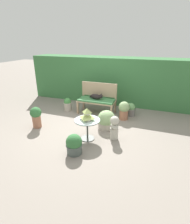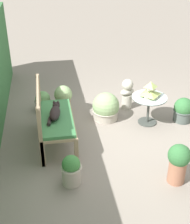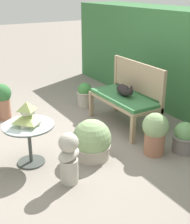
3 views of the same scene
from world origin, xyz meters
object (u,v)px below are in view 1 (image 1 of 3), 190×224
object	(u,v)px
garden_bench	(97,101)
cat	(96,97)
pagoda_birdhouse	(87,115)
potted_plant_table_far	(106,121)
patio_table	(87,124)
potted_plant_table_near	(74,144)
potted_plant_path_edge	(68,104)
potted_plant_patio_mid	(36,116)
garden_bust	(114,127)
potted_plant_bench_left	(124,110)
potted_plant_hedge_corner	(131,109)

from	to	relation	value
garden_bench	cat	xyz separation A→B (m)	(-0.01, 0.02, 0.16)
cat	pagoda_birdhouse	world-z (taller)	pagoda_birdhouse
garden_bench	pagoda_birdhouse	bearing A→B (deg)	-77.79
garden_bench	pagoda_birdhouse	distance (m)	1.73
potted_plant_table_far	patio_table	bearing A→B (deg)	-110.23
potted_plant_table_near	potted_plant_path_edge	world-z (taller)	potted_plant_table_near
pagoda_birdhouse	potted_plant_table_far	bearing A→B (deg)	69.77
patio_table	potted_plant_patio_mid	size ratio (longest dim) A/B	1.04
cat	potted_plant_patio_mid	bearing A→B (deg)	-117.75
potted_plant_table_far	potted_plant_table_near	size ratio (longest dim) A/B	1.14
patio_table	garden_bust	world-z (taller)	garden_bust
cat	pagoda_birdhouse	size ratio (longest dim) A/B	1.66
patio_table	potted_plant_bench_left	distance (m)	1.62
garden_bust	potted_plant_path_edge	distance (m)	2.42
patio_table	garden_bust	xyz separation A→B (m)	(0.63, 0.24, -0.09)
patio_table	potted_plant_table_far	distance (m)	0.81
cat	potted_plant_table_near	size ratio (longest dim) A/B	1.11
garden_bench	potted_plant_hedge_corner	distance (m)	1.17
potted_plant_bench_left	garden_bust	bearing A→B (deg)	-89.21
garden_bust	potted_plant_hedge_corner	bearing A→B (deg)	147.24
cat	patio_table	world-z (taller)	cat
garden_bench	potted_plant_patio_mid	size ratio (longest dim) A/B	2.04
pagoda_birdhouse	potted_plant_path_edge	world-z (taller)	pagoda_birdhouse
potted_plant_patio_mid	garden_bench	bearing A→B (deg)	51.83
patio_table	potted_plant_patio_mid	bearing A→B (deg)	176.48
potted_plant_patio_mid	potted_plant_bench_left	bearing A→B (deg)	32.32
potted_plant_table_near	potted_plant_bench_left	bearing A→B (deg)	73.37
potted_plant_path_edge	cat	bearing A→B (deg)	8.14
patio_table	potted_plant_table_near	bearing A→B (deg)	-93.23
potted_plant_patio_mid	potted_plant_path_edge	world-z (taller)	potted_plant_patio_mid
potted_plant_hedge_corner	potted_plant_patio_mid	bearing A→B (deg)	-142.88
garden_bench	potted_plant_path_edge	xyz separation A→B (m)	(-1.04, -0.13, -0.20)
patio_table	potted_plant_path_edge	world-z (taller)	patio_table
potted_plant_table_far	potted_plant_path_edge	bearing A→B (deg)	154.02
cat	potted_plant_path_edge	distance (m)	1.10
garden_bench	potted_plant_patio_mid	distance (m)	2.01
potted_plant_patio_mid	potted_plant_bench_left	world-z (taller)	potted_plant_patio_mid
cat	potted_plant_table_far	xyz separation A→B (m)	(0.64, -0.96, -0.35)
patio_table	potted_plant_hedge_corner	bearing A→B (deg)	68.04
garden_bench	potted_plant_hedge_corner	size ratio (longest dim) A/B	2.93
potted_plant_patio_mid	potted_plant_table_near	xyz separation A→B (m)	(1.57, -0.76, -0.12)
garden_bust	potted_plant_table_near	world-z (taller)	garden_bust
garden_bench	potted_plant_bench_left	distance (m)	0.99
cat	potted_plant_table_near	distance (m)	2.41
garden_bust	potted_plant_bench_left	xyz separation A→B (m)	(-0.02, 1.26, -0.01)
patio_table	garden_bust	distance (m)	0.68
pagoda_birdhouse	potted_plant_table_far	world-z (taller)	pagoda_birdhouse
pagoda_birdhouse	potted_plant_table_near	size ratio (longest dim) A/B	0.67
pagoda_birdhouse	potted_plant_path_edge	xyz separation A→B (m)	(-1.40, 1.55, -0.43)
patio_table	cat	bearing A→B (deg)	102.39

